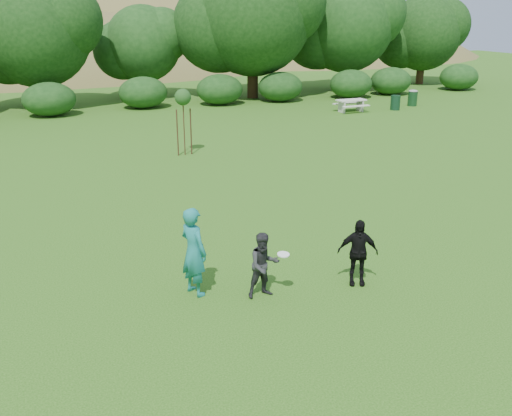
{
  "coord_description": "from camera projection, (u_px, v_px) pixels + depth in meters",
  "views": [
    {
      "loc": [
        -5.34,
        -10.02,
        6.04
      ],
      "look_at": [
        0.0,
        3.0,
        1.1
      ],
      "focal_mm": 40.0,
      "sensor_mm": 36.0,
      "label": 1
    }
  ],
  "objects": [
    {
      "name": "trash_can_near",
      "position": [
        395.0,
        103.0,
        35.69
      ],
      "size": [
        0.6,
        0.6,
        0.9
      ],
      "primitive_type": "cylinder",
      "color": "#133421",
      "rests_on": "ground"
    },
    {
      "name": "picnic_table",
      "position": [
        351.0,
        103.0,
        34.97
      ],
      "size": [
        1.8,
        1.48,
        0.76
      ],
      "color": "beige",
      "rests_on": "ground"
    },
    {
      "name": "ground",
      "position": [
        307.0,
        296.0,
        12.66
      ],
      "size": [
        120.0,
        120.0,
        0.0
      ],
      "primitive_type": "plane",
      "color": "#19470C",
      "rests_on": "ground"
    },
    {
      "name": "sapling",
      "position": [
        183.0,
        99.0,
        24.05
      ],
      "size": [
        0.7,
        0.7,
        2.85
      ],
      "color": "#3F2718",
      "rests_on": "ground"
    },
    {
      "name": "hillside",
      "position": [
        67.0,
        151.0,
        76.17
      ],
      "size": [
        150.0,
        72.0,
        52.0
      ],
      "color": "olive",
      "rests_on": "ground"
    },
    {
      "name": "player_black",
      "position": [
        358.0,
        252.0,
        12.98
      ],
      "size": [
        1.0,
        0.73,
        1.57
      ],
      "primitive_type": "imported",
      "rotation": [
        0.0,
        0.0,
        -0.43
      ],
      "color": "black",
      "rests_on": "ground"
    },
    {
      "name": "player_grey",
      "position": [
        264.0,
        265.0,
        12.42
      ],
      "size": [
        0.73,
        0.58,
        1.49
      ],
      "primitive_type": "imported",
      "rotation": [
        0.0,
        0.0,
        0.02
      ],
      "color": "#28282A",
      "rests_on": "ground"
    },
    {
      "name": "tree_row",
      "position": [
        153.0,
        27.0,
        37.24
      ],
      "size": [
        53.92,
        10.38,
        9.62
      ],
      "color": "#3A2616",
      "rests_on": "ground"
    },
    {
      "name": "frisbee",
      "position": [
        283.0,
        254.0,
        12.32
      ],
      "size": [
        0.27,
        0.27,
        0.05
      ],
      "color": "white",
      "rests_on": "ground"
    },
    {
      "name": "trash_can_lidded",
      "position": [
        413.0,
        97.0,
        37.15
      ],
      "size": [
        0.6,
        0.6,
        1.05
      ],
      "color": "#153A1E",
      "rests_on": "ground"
    },
    {
      "name": "player_teal",
      "position": [
        194.0,
        252.0,
        12.46
      ],
      "size": [
        0.73,
        0.87,
        2.03
      ],
      "primitive_type": "imported",
      "rotation": [
        0.0,
        0.0,
        1.96
      ],
      "color": "#197473",
      "rests_on": "ground"
    }
  ]
}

